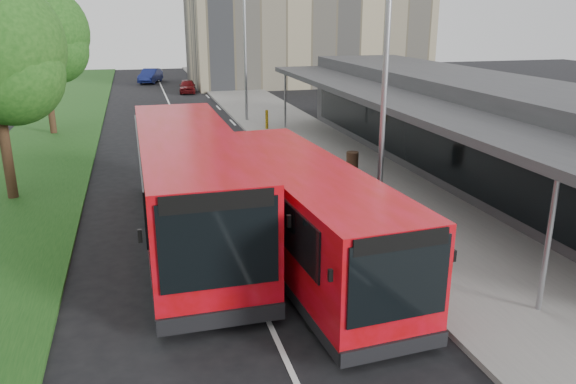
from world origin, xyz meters
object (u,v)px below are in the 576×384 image
at_px(bollard, 267,119).
at_px(car_far, 150,76).
at_px(tree_far, 42,39).
at_px(bus_main, 305,215).
at_px(bus_second, 190,186).
at_px(car_near, 187,86).
at_px(lamp_post_near, 382,80).
at_px(litter_bin, 352,163).
at_px(lamp_post_far, 244,44).

xyz_separation_m(bollard, car_far, (-5.59, 26.35, -0.01)).
xyz_separation_m(tree_far, bus_main, (8.64, -20.12, -3.76)).
distance_m(bus_second, car_near, 33.28).
xyz_separation_m(lamp_post_near, bollard, (0.64, 16.82, -4.03)).
bearing_deg(bus_second, litter_bin, 35.00).
xyz_separation_m(tree_far, car_far, (6.18, 24.11, -4.50)).
distance_m(bus_main, litter_bin, 8.89).
height_order(litter_bin, car_far, car_far).
xyz_separation_m(bus_main, bollard, (3.13, 17.89, -0.73)).
relative_size(lamp_post_far, car_near, 2.41).
distance_m(lamp_post_near, bus_second, 6.26).
distance_m(tree_far, car_far, 25.29).
bearing_deg(lamp_post_far, litter_bin, -81.99).
relative_size(lamp_post_far, bus_main, 0.81).
xyz_separation_m(lamp_post_near, bus_main, (-2.49, -1.07, -3.30)).
xyz_separation_m(lamp_post_near, car_far, (-4.95, 43.16, -4.04)).
relative_size(tree_far, car_near, 2.41).
bearing_deg(litter_bin, lamp_post_near, -105.85).
bearing_deg(bus_second, car_near, 84.35).
bearing_deg(lamp_post_near, litter_bin, 74.15).
xyz_separation_m(lamp_post_far, litter_bin, (1.88, -13.37, -4.12)).
relative_size(litter_bin, bollard, 0.84).
height_order(tree_far, lamp_post_near, lamp_post_near).
distance_m(litter_bin, car_far, 37.17).
bearing_deg(litter_bin, tree_far, 136.32).
bearing_deg(bollard, tree_far, 169.25).
distance_m(lamp_post_far, car_near, 15.44).
distance_m(lamp_post_far, bollard, 5.18).
distance_m(lamp_post_near, car_near, 35.02).
relative_size(lamp_post_near, bus_main, 0.81).
bearing_deg(car_near, tree_far, -113.51).
bearing_deg(bus_main, bollard, 76.10).
bearing_deg(lamp_post_near, car_far, 96.54).
bearing_deg(bus_main, litter_bin, 56.42).
bearing_deg(bus_main, car_far, 89.20).
relative_size(tree_far, bus_main, 0.81).
bearing_deg(car_far, bollard, -59.95).
xyz_separation_m(lamp_post_far, bus_main, (-2.49, -21.07, -3.30)).
height_order(tree_far, car_near, tree_far).
height_order(lamp_post_near, car_far, lamp_post_near).
distance_m(litter_bin, bollard, 10.27).
distance_m(tree_far, bus_second, 18.78).
height_order(lamp_post_near, bollard, lamp_post_near).
distance_m(tree_far, bus_main, 22.22).
distance_m(tree_far, car_near, 18.62).
height_order(bus_second, litter_bin, bus_second).
xyz_separation_m(bus_main, car_near, (0.32, 35.78, -0.85)).
distance_m(lamp_post_near, lamp_post_far, 20.00).
xyz_separation_m(bus_second, bollard, (5.85, 15.24, -0.96)).
xyz_separation_m(litter_bin, car_near, (-4.05, 28.08, -0.03)).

